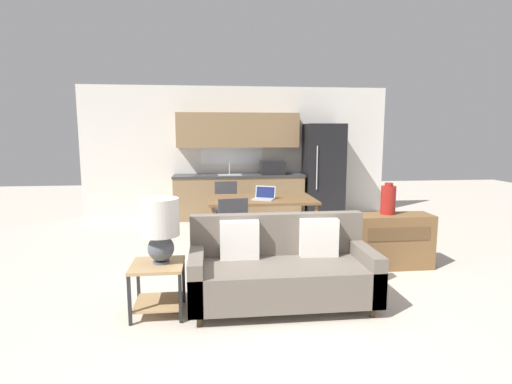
{
  "coord_description": "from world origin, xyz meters",
  "views": [
    {
      "loc": [
        -0.57,
        -3.83,
        1.75
      ],
      "look_at": [
        0.04,
        1.5,
        0.95
      ],
      "focal_mm": 28.0,
      "sensor_mm": 36.0,
      "label": 1
    }
  ],
  "objects_px": {
    "side_table": "(158,280)",
    "vase": "(388,200)",
    "dining_table": "(262,202)",
    "laptop": "(264,196)",
    "refrigerator": "(323,171)",
    "dining_chair_far_left": "(226,204)",
    "couch": "(281,270)",
    "dining_chair_near_left": "(232,226)",
    "table_lamp": "(160,225)",
    "credenza": "(392,241)"
  },
  "relations": [
    {
      "from": "dining_chair_far_left",
      "to": "refrigerator",
      "type": "bearing_deg",
      "value": 29.51
    },
    {
      "from": "credenza",
      "to": "laptop",
      "type": "distance_m",
      "value": 1.99
    },
    {
      "from": "table_lamp",
      "to": "dining_chair_near_left",
      "type": "height_order",
      "value": "table_lamp"
    },
    {
      "from": "dining_table",
      "to": "laptop",
      "type": "bearing_deg",
      "value": -74.57
    },
    {
      "from": "dining_chair_near_left",
      "to": "dining_chair_far_left",
      "type": "height_order",
      "value": "same"
    },
    {
      "from": "dining_chair_far_left",
      "to": "dining_chair_near_left",
      "type": "bearing_deg",
      "value": -88.47
    },
    {
      "from": "credenza",
      "to": "dining_chair_near_left",
      "type": "distance_m",
      "value": 2.13
    },
    {
      "from": "refrigerator",
      "to": "vase",
      "type": "height_order",
      "value": "refrigerator"
    },
    {
      "from": "table_lamp",
      "to": "refrigerator",
      "type": "bearing_deg",
      "value": 56.56
    },
    {
      "from": "dining_table",
      "to": "couch",
      "type": "bearing_deg",
      "value": -92.28
    },
    {
      "from": "couch",
      "to": "side_table",
      "type": "distance_m",
      "value": 1.23
    },
    {
      "from": "couch",
      "to": "table_lamp",
      "type": "bearing_deg",
      "value": -176.9
    },
    {
      "from": "couch",
      "to": "dining_chair_near_left",
      "type": "relative_size",
      "value": 2.08
    },
    {
      "from": "dining_table",
      "to": "laptop",
      "type": "relative_size",
      "value": 4.16
    },
    {
      "from": "dining_table",
      "to": "side_table",
      "type": "relative_size",
      "value": 3.3
    },
    {
      "from": "vase",
      "to": "side_table",
      "type": "bearing_deg",
      "value": -158.71
    },
    {
      "from": "table_lamp",
      "to": "dining_chair_near_left",
      "type": "bearing_deg",
      "value": 63.33
    },
    {
      "from": "side_table",
      "to": "vase",
      "type": "bearing_deg",
      "value": 21.29
    },
    {
      "from": "side_table",
      "to": "laptop",
      "type": "height_order",
      "value": "laptop"
    },
    {
      "from": "refrigerator",
      "to": "dining_chair_far_left",
      "type": "bearing_deg",
      "value": -151.73
    },
    {
      "from": "vase",
      "to": "laptop",
      "type": "height_order",
      "value": "vase"
    },
    {
      "from": "credenza",
      "to": "dining_table",
      "type": "bearing_deg",
      "value": 139.72
    },
    {
      "from": "vase",
      "to": "dining_chair_near_left",
      "type": "xyz_separation_m",
      "value": [
        -2.01,
        0.44,
        -0.4
      ]
    },
    {
      "from": "credenza",
      "to": "dining_chair_far_left",
      "type": "xyz_separation_m",
      "value": [
        -2.07,
        2.14,
        0.14
      ]
    },
    {
      "from": "dining_table",
      "to": "side_table",
      "type": "bearing_deg",
      "value": -119.16
    },
    {
      "from": "table_lamp",
      "to": "couch",
      "type": "bearing_deg",
      "value": 3.1
    },
    {
      "from": "side_table",
      "to": "table_lamp",
      "type": "height_order",
      "value": "table_lamp"
    },
    {
      "from": "couch",
      "to": "credenza",
      "type": "distance_m",
      "value": 1.89
    },
    {
      "from": "couch",
      "to": "vase",
      "type": "xyz_separation_m",
      "value": [
        1.58,
        1.0,
        0.54
      ]
    },
    {
      "from": "side_table",
      "to": "dining_table",
      "type": "bearing_deg",
      "value": 60.84
    },
    {
      "from": "vase",
      "to": "dining_table",
      "type": "bearing_deg",
      "value": 139.8
    },
    {
      "from": "refrigerator",
      "to": "dining_chair_near_left",
      "type": "bearing_deg",
      "value": -126.75
    },
    {
      "from": "dining_table",
      "to": "dining_chair_far_left",
      "type": "bearing_deg",
      "value": 122.51
    },
    {
      "from": "vase",
      "to": "laptop",
      "type": "xyz_separation_m",
      "value": [
        -1.46,
        1.16,
        -0.11
      ]
    },
    {
      "from": "refrigerator",
      "to": "dining_chair_far_left",
      "type": "xyz_separation_m",
      "value": [
        -2.07,
        -1.11,
        -0.47
      ]
    },
    {
      "from": "side_table",
      "to": "vase",
      "type": "height_order",
      "value": "vase"
    },
    {
      "from": "side_table",
      "to": "credenza",
      "type": "bearing_deg",
      "value": 20.05
    },
    {
      "from": "dining_chair_near_left",
      "to": "laptop",
      "type": "distance_m",
      "value": 0.95
    },
    {
      "from": "dining_table",
      "to": "side_table",
      "type": "height_order",
      "value": "dining_table"
    },
    {
      "from": "credenza",
      "to": "dining_chair_near_left",
      "type": "bearing_deg",
      "value": 166.6
    },
    {
      "from": "laptop",
      "to": "vase",
      "type": "bearing_deg",
      "value": -13.92
    },
    {
      "from": "side_table",
      "to": "laptop",
      "type": "relative_size",
      "value": 1.26
    },
    {
      "from": "table_lamp",
      "to": "credenza",
      "type": "xyz_separation_m",
      "value": [
        2.82,
        1.02,
        -0.52
      ]
    },
    {
      "from": "credenza",
      "to": "dining_chair_near_left",
      "type": "relative_size",
      "value": 1.15
    },
    {
      "from": "refrigerator",
      "to": "table_lamp",
      "type": "distance_m",
      "value": 5.12
    },
    {
      "from": "refrigerator",
      "to": "dining_chair_far_left",
      "type": "distance_m",
      "value": 2.39
    },
    {
      "from": "table_lamp",
      "to": "credenza",
      "type": "bearing_deg",
      "value": 19.83
    },
    {
      "from": "vase",
      "to": "table_lamp",
      "type": "bearing_deg",
      "value": -158.92
    },
    {
      "from": "couch",
      "to": "dining_chair_far_left",
      "type": "relative_size",
      "value": 2.08
    },
    {
      "from": "table_lamp",
      "to": "credenza",
      "type": "distance_m",
      "value": 3.05
    }
  ]
}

